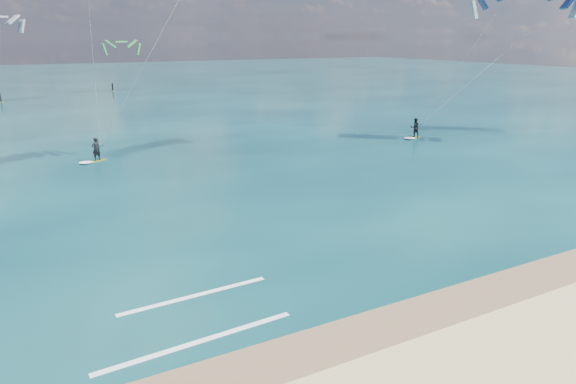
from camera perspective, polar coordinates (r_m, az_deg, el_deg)
name	(u,v)px	position (r m, az deg, el deg)	size (l,w,h in m)	color
ground	(91,147)	(50.73, -21.07, 4.69)	(320.00, 320.00, 0.00)	tan
wet_sand_strip	(267,362)	(16.86, -2.33, -18.31)	(320.00, 2.40, 0.01)	brown
sea	(42,88)	(114.00, -25.62, 10.37)	(320.00, 200.00, 0.04)	#082931
kitesurfer_main	(116,49)	(40.97, -18.60, 14.86)	(10.86, 8.50, 17.03)	#A7CC18
kitesurfer_far	(471,56)	(52.23, 19.65, 14.02)	(13.32, 10.54, 15.67)	#8CBB1C
shoreline_foam	(197,318)	(19.20, -10.11, -13.66)	(7.37, 3.64, 0.01)	white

